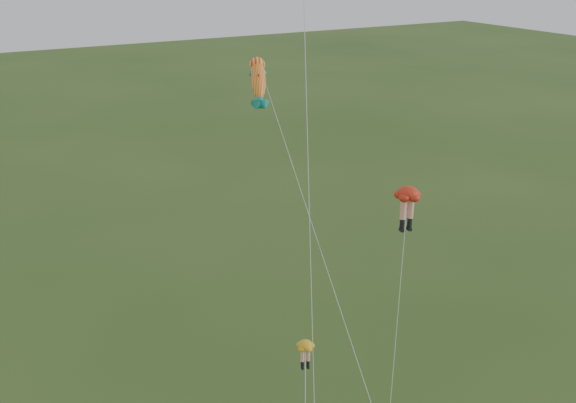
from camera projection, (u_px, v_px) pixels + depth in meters
legs_kite_red_mid at (407, 201)px, 32.22m from camera, size 4.08×4.50×12.86m
legs_kite_yellow at (305, 357)px, 29.19m from camera, size 2.85×4.54×7.33m
fish_kite at (259, 81)px, 34.86m from camera, size 1.96×14.66×18.64m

